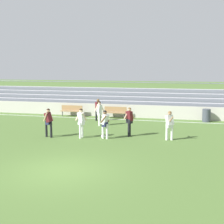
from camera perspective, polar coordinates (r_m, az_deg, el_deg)
The scene contains 15 objects.
ground_plane at distance 12.80m, azimuth -9.09°, elevation -10.35°, with size 160.00×160.00×0.00m, color #4C6B30.
field_line_sideline at distance 24.42m, azimuth 2.57°, elevation -1.39°, with size 44.00×0.12×0.01m, color white.
sideline_wall at distance 25.54m, azimuth 3.14°, elevation 0.18°, with size 48.00×0.16×1.03m, color #BCB7AD.
bleacher_stand at distance 28.65m, azimuth 0.25°, elevation 2.27°, with size 27.60×3.56×2.62m.
bench_centre_sideline at distance 25.08m, azimuth 0.58°, elevation 0.12°, with size 1.80×0.40×0.90m.
bench_near_bin at distance 26.20m, azimuth -7.29°, elevation 0.40°, with size 1.80×0.40×0.90m.
trash_bin at distance 24.48m, azimuth 16.62°, elevation -0.59°, with size 0.60×0.60×0.95m, color #3D424C.
player_white_overlapping at distance 17.82m, azimuth -1.28°, elevation -1.80°, with size 0.46×0.57×1.63m.
player_dark_wide_right at distance 18.50m, azimuth 3.14°, elevation -1.28°, with size 0.64×0.46×1.70m.
player_dark_challenging at distance 23.82m, azimuth -2.52°, elevation 0.76°, with size 0.45×0.65×1.66m.
player_dark_trailing_run at distance 18.57m, azimuth -11.36°, elevation -1.45°, with size 0.48×0.50×1.68m.
player_white_deep_cover at distance 17.76m, azimuth 10.32°, elevation -1.95°, with size 0.52×0.71×1.64m.
player_white_pressing_high at distance 18.13m, azimuth -5.58°, elevation -1.52°, with size 0.65×0.45×1.69m.
player_white_dropping_back at distance 21.84m, azimuth -2.30°, elevation 0.16°, with size 0.66×0.47×1.69m.
soccer_ball at distance 18.11m, azimuth -1.64°, elevation -4.40°, with size 0.22×0.22×0.22m, color white.
Camera 1 is at (4.89, -11.12, 4.03)m, focal length 50.80 mm.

